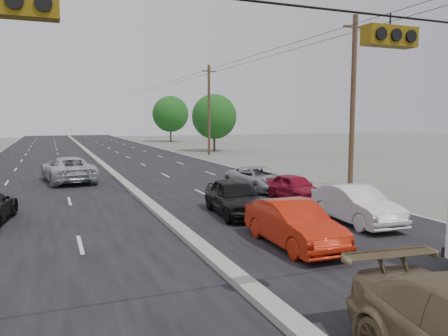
{
  "coord_description": "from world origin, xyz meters",
  "views": [
    {
      "loc": [
        -4.16,
        -6.27,
        3.99
      ],
      "look_at": [
        1.79,
        8.64,
        2.2
      ],
      "focal_mm": 35.0,
      "sensor_mm": 36.0,
      "label": 1
    }
  ],
  "objects_px": {
    "queue_car_e": "(295,187)",
    "queue_car_c": "(259,179)",
    "utility_pole_right_c": "(209,109)",
    "oncoming_far": "(68,170)",
    "tree_right_far": "(170,114)",
    "utility_pole_right_b": "(353,100)",
    "queue_car_a": "(235,198)",
    "red_sedan": "(294,225)",
    "queue_car_b": "(356,205)",
    "tree_right_mid": "(214,117)"
  },
  "relations": [
    {
      "from": "queue_car_c",
      "to": "oncoming_far",
      "type": "distance_m",
      "value": 12.33
    },
    {
      "from": "tree_right_mid",
      "to": "queue_car_c",
      "type": "height_order",
      "value": "tree_right_mid"
    },
    {
      "from": "utility_pole_right_c",
      "to": "tree_right_far",
      "type": "distance_m",
      "value": 30.2
    },
    {
      "from": "tree_right_far",
      "to": "queue_car_b",
      "type": "height_order",
      "value": "tree_right_far"
    },
    {
      "from": "utility_pole_right_c",
      "to": "queue_car_a",
      "type": "height_order",
      "value": "utility_pole_right_c"
    },
    {
      "from": "utility_pole_right_c",
      "to": "red_sedan",
      "type": "height_order",
      "value": "utility_pole_right_c"
    },
    {
      "from": "red_sedan",
      "to": "queue_car_b",
      "type": "distance_m",
      "value": 4.22
    },
    {
      "from": "utility_pole_right_b",
      "to": "queue_car_c",
      "type": "distance_m",
      "value": 7.34
    },
    {
      "from": "queue_car_a",
      "to": "queue_car_b",
      "type": "relative_size",
      "value": 1.01
    },
    {
      "from": "utility_pole_right_b",
      "to": "tree_right_mid",
      "type": "relative_size",
      "value": 1.4
    },
    {
      "from": "queue_car_c",
      "to": "queue_car_e",
      "type": "height_order",
      "value": "queue_car_c"
    },
    {
      "from": "utility_pole_right_b",
      "to": "queue_car_e",
      "type": "relative_size",
      "value": 2.67
    },
    {
      "from": "tree_right_mid",
      "to": "queue_car_e",
      "type": "distance_m",
      "value": 33.91
    },
    {
      "from": "queue_car_e",
      "to": "queue_car_c",
      "type": "bearing_deg",
      "value": 89.61
    },
    {
      "from": "utility_pole_right_b",
      "to": "queue_car_c",
      "type": "bearing_deg",
      "value": 173.85
    },
    {
      "from": "queue_car_c",
      "to": "tree_right_mid",
      "type": "bearing_deg",
      "value": 67.57
    },
    {
      "from": "red_sedan",
      "to": "queue_car_b",
      "type": "xyz_separation_m",
      "value": [
        3.82,
        1.79,
        0.0
      ]
    },
    {
      "from": "tree_right_mid",
      "to": "queue_car_b",
      "type": "distance_m",
      "value": 38.93
    },
    {
      "from": "tree_right_far",
      "to": "queue_car_e",
      "type": "distance_m",
      "value": 58.6
    },
    {
      "from": "tree_right_far",
      "to": "oncoming_far",
      "type": "xyz_separation_m",
      "value": [
        -19.17,
        -46.98,
        -4.15
      ]
    },
    {
      "from": "queue_car_c",
      "to": "oncoming_far",
      "type": "height_order",
      "value": "oncoming_far"
    },
    {
      "from": "utility_pole_right_c",
      "to": "oncoming_far",
      "type": "bearing_deg",
      "value": -132.69
    },
    {
      "from": "utility_pole_right_c",
      "to": "tree_right_far",
      "type": "relative_size",
      "value": 1.23
    },
    {
      "from": "queue_car_b",
      "to": "tree_right_far",
      "type": "bearing_deg",
      "value": 85.07
    },
    {
      "from": "queue_car_e",
      "to": "queue_car_a",
      "type": "bearing_deg",
      "value": -158.91
    },
    {
      "from": "utility_pole_right_b",
      "to": "oncoming_far",
      "type": "xyz_separation_m",
      "value": [
        -15.67,
        8.02,
        -4.3
      ]
    },
    {
      "from": "utility_pole_right_b",
      "to": "queue_car_a",
      "type": "bearing_deg",
      "value": -153.47
    },
    {
      "from": "tree_right_far",
      "to": "queue_car_a",
      "type": "relative_size",
      "value": 1.85
    },
    {
      "from": "red_sedan",
      "to": "oncoming_far",
      "type": "relative_size",
      "value": 0.74
    },
    {
      "from": "tree_right_far",
      "to": "queue_car_e",
      "type": "relative_size",
      "value": 2.18
    },
    {
      "from": "tree_right_mid",
      "to": "queue_car_b",
      "type": "height_order",
      "value": "tree_right_mid"
    },
    {
      "from": "oncoming_far",
      "to": "queue_car_a",
      "type": "bearing_deg",
      "value": 107.64
    },
    {
      "from": "queue_car_c",
      "to": "queue_car_a",
      "type": "bearing_deg",
      "value": -131.61
    },
    {
      "from": "utility_pole_right_c",
      "to": "tree_right_mid",
      "type": "bearing_deg",
      "value": 63.43
    },
    {
      "from": "utility_pole_right_b",
      "to": "queue_car_a",
      "type": "relative_size",
      "value": 2.27
    },
    {
      "from": "tree_right_far",
      "to": "utility_pole_right_c",
      "type": "bearing_deg",
      "value": -96.65
    },
    {
      "from": "utility_pole_right_b",
      "to": "utility_pole_right_c",
      "type": "bearing_deg",
      "value": 90.0
    },
    {
      "from": "utility_pole_right_c",
      "to": "queue_car_c",
      "type": "xyz_separation_m",
      "value": [
        -5.8,
        -24.38,
        -4.45
      ]
    },
    {
      "from": "queue_car_c",
      "to": "utility_pole_right_b",
      "type": "bearing_deg",
      "value": -12.8
    },
    {
      "from": "utility_pole_right_b",
      "to": "queue_car_e",
      "type": "distance_m",
      "value": 7.6
    },
    {
      "from": "utility_pole_right_b",
      "to": "queue_car_e",
      "type": "height_order",
      "value": "utility_pole_right_b"
    },
    {
      "from": "tree_right_mid",
      "to": "queue_car_b",
      "type": "bearing_deg",
      "value": -102.43
    },
    {
      "from": "tree_right_far",
      "to": "queue_car_a",
      "type": "height_order",
      "value": "tree_right_far"
    },
    {
      "from": "tree_right_mid",
      "to": "queue_car_c",
      "type": "xyz_separation_m",
      "value": [
        -8.3,
        -29.38,
        -3.68
      ]
    },
    {
      "from": "tree_right_far",
      "to": "oncoming_far",
      "type": "relative_size",
      "value": 1.4
    },
    {
      "from": "utility_pole_right_c",
      "to": "queue_car_a",
      "type": "distance_m",
      "value": 31.59
    },
    {
      "from": "utility_pole_right_b",
      "to": "red_sedan",
      "type": "distance_m",
      "value": 14.35
    },
    {
      "from": "tree_right_far",
      "to": "queue_car_b",
      "type": "relative_size",
      "value": 1.88
    },
    {
      "from": "utility_pole_right_b",
      "to": "queue_car_a",
      "type": "xyz_separation_m",
      "value": [
        -9.58,
        -4.78,
        -4.36
      ]
    },
    {
      "from": "queue_car_a",
      "to": "utility_pole_right_c",
      "type": "bearing_deg",
      "value": 76.6
    }
  ]
}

